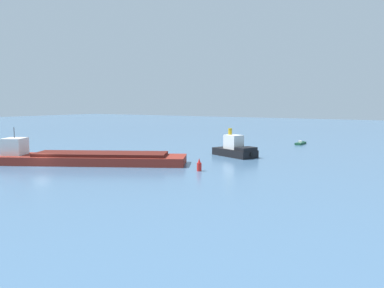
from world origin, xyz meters
TOP-DOWN VIEW (x-y plane):
  - ground_plane at (0.00, 0.00)m, footprint 400.00×400.00m
  - fishing_skiff at (25.12, 53.87)m, footprint 1.47×5.15m
  - cargo_barge at (4.07, 6.01)m, footprint 30.02×20.20m
  - tugboat at (20.71, 26.89)m, footprint 9.62×6.90m
  - channel_buoy_red at (23.03, 10.06)m, footprint 0.70×0.70m

SIDE VIEW (x-z plane):
  - ground_plane at x=0.00m, z-range 0.00..0.00m
  - fishing_skiff at x=25.12m, z-range -0.23..0.77m
  - channel_buoy_red at x=23.03m, z-range -0.14..1.76m
  - cargo_barge at x=4.07m, z-range -1.97..4.02m
  - tugboat at x=20.71m, z-range -1.25..3.94m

